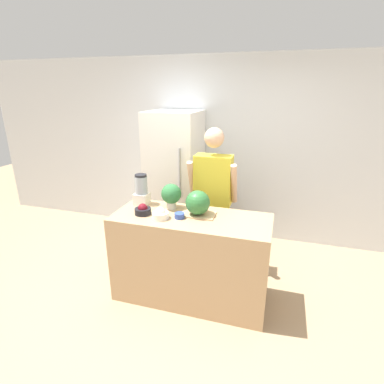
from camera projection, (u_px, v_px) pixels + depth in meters
The scene contains 12 objects.
ground_plane at pixel (182, 315), 3.00m from camera, with size 14.00×14.00×0.00m, color tan.
wall_back at pixel (224, 150), 4.37m from camera, with size 8.00×0.06×2.60m.
counter_island at pixel (191, 258), 3.14m from camera, with size 1.59×0.65×0.93m.
refrigerator at pixel (175, 178), 4.28m from camera, with size 0.69×0.76×1.87m.
person at pixel (213, 199), 3.57m from camera, with size 0.57×0.27×1.74m.
cutting_board at pixel (198, 214), 3.03m from camera, with size 0.35×0.23×0.01m.
watermelon at pixel (198, 203), 2.98m from camera, with size 0.25×0.25×0.25m.
bowl_cherries at pixel (143, 210), 3.04m from camera, with size 0.17×0.17×0.11m.
bowl_cream at pixel (160, 214), 2.94m from camera, with size 0.17×0.17×0.12m.
bowl_small_blue at pixel (179, 216), 2.95m from camera, with size 0.10×0.10×0.05m.
blender at pixel (141, 190), 3.28m from camera, with size 0.15×0.15×0.34m.
potted_plant at pixel (171, 195), 3.15m from camera, with size 0.21×0.21×0.27m.
Camera 1 is at (0.80, -2.30, 2.14)m, focal length 28.00 mm.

